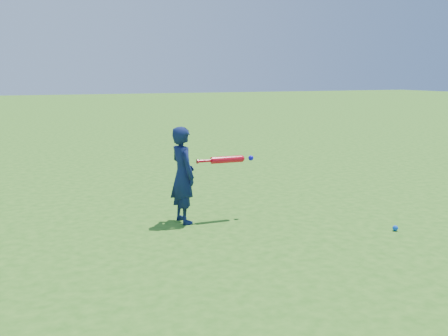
% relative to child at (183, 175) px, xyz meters
% --- Properties ---
extents(ground, '(80.00, 80.00, 0.00)m').
position_rel_child_xyz_m(ground, '(-0.76, -0.33, -0.55)').
color(ground, '#2E6C19').
rests_on(ground, ground).
extents(child, '(0.31, 0.43, 1.10)m').
position_rel_child_xyz_m(child, '(0.00, 0.00, 0.00)').
color(child, '#0E1845').
rests_on(child, ground).
extents(ground_ball_blue, '(0.06, 0.06, 0.06)m').
position_rel_child_xyz_m(ground_ball_blue, '(2.01, -1.22, -0.52)').
color(ground_ball_blue, blue).
rests_on(ground_ball_blue, ground).
extents(bat_swing, '(0.70, 0.09, 0.08)m').
position_rel_child_xyz_m(bat_swing, '(0.54, -0.06, 0.15)').
color(bat_swing, red).
rests_on(bat_swing, ground).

